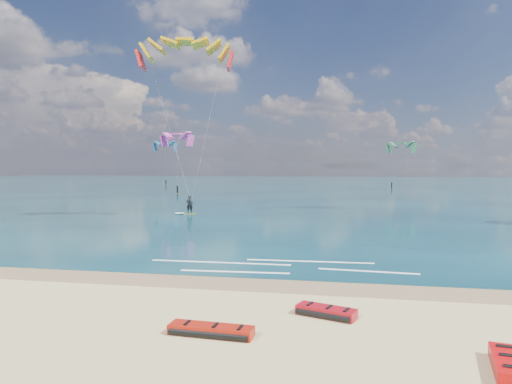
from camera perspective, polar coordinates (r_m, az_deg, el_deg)
ground at (r=56.82m, az=6.37°, el=-1.99°), size 320.00×320.00×0.00m
wet_sand_strip at (r=20.53m, az=-1.24°, el=-11.42°), size 320.00×2.40×0.01m
sea at (r=120.62m, az=8.56°, el=0.79°), size 320.00×200.00×0.04m
packed_kite_left at (r=14.80m, az=-5.64°, el=-17.37°), size 2.89×1.17×0.36m
packed_kite_mid at (r=16.57m, az=8.77°, el=-15.10°), size 2.47×1.75×0.38m
packed_kite_right at (r=14.00m, az=29.13°, el=-19.02°), size 1.57×2.45×0.43m
kitesurfer_main at (r=47.24m, az=-8.57°, el=9.28°), size 9.38×7.11×19.03m
shoreline_foam at (r=23.94m, az=2.59°, el=-9.19°), size 13.91×3.61×0.01m
distant_kites at (r=100.20m, az=-1.61°, el=3.40°), size 63.74×37.07×11.27m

